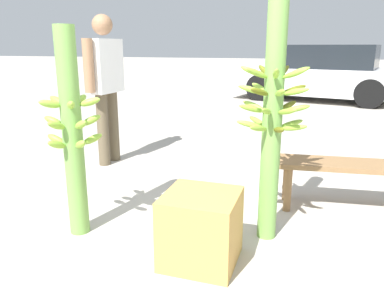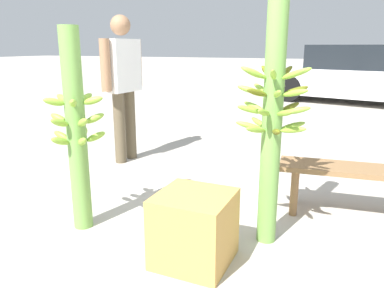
{
  "view_description": "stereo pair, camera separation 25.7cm",
  "coord_description": "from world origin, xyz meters",
  "px_view_note": "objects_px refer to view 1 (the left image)",
  "views": [
    {
      "loc": [
        0.83,
        -1.91,
        1.3
      ],
      "look_at": [
        0.07,
        0.46,
        0.65
      ],
      "focal_mm": 35.0,
      "sensor_mm": 36.0,
      "label": 1
    },
    {
      "loc": [
        1.07,
        -1.81,
        1.3
      ],
      "look_at": [
        0.07,
        0.46,
        0.65
      ],
      "focal_mm": 35.0,
      "sensor_mm": 36.0,
      "label": 2
    }
  ],
  "objects_px": {
    "produce_crate": "(201,228)",
    "parked_car": "(321,74)",
    "vendor_person": "(105,78)",
    "market_bench": "(364,171)",
    "banana_stalk_center": "(272,117)",
    "banana_stalk_left": "(72,133)"
  },
  "relations": [
    {
      "from": "produce_crate",
      "to": "parked_car",
      "type": "bearing_deg",
      "value": 84.62
    },
    {
      "from": "vendor_person",
      "to": "produce_crate",
      "type": "bearing_deg",
      "value": 48.04
    },
    {
      "from": "market_bench",
      "to": "banana_stalk_center",
      "type": "bearing_deg",
      "value": -142.37
    },
    {
      "from": "vendor_person",
      "to": "market_bench",
      "type": "bearing_deg",
      "value": 82.3
    },
    {
      "from": "vendor_person",
      "to": "market_bench",
      "type": "height_order",
      "value": "vendor_person"
    },
    {
      "from": "banana_stalk_center",
      "to": "produce_crate",
      "type": "bearing_deg",
      "value": -128.46
    },
    {
      "from": "banana_stalk_center",
      "to": "produce_crate",
      "type": "height_order",
      "value": "banana_stalk_center"
    },
    {
      "from": "banana_stalk_left",
      "to": "vendor_person",
      "type": "relative_size",
      "value": 0.88
    },
    {
      "from": "banana_stalk_left",
      "to": "banana_stalk_center",
      "type": "xyz_separation_m",
      "value": [
        1.29,
        0.35,
        0.12
      ]
    },
    {
      "from": "banana_stalk_left",
      "to": "banana_stalk_center",
      "type": "bearing_deg",
      "value": 15.03
    },
    {
      "from": "banana_stalk_left",
      "to": "market_bench",
      "type": "bearing_deg",
      "value": 27.08
    },
    {
      "from": "parked_car",
      "to": "produce_crate",
      "type": "bearing_deg",
      "value": -173.6
    },
    {
      "from": "market_bench",
      "to": "parked_car",
      "type": "height_order",
      "value": "parked_car"
    },
    {
      "from": "parked_car",
      "to": "banana_stalk_center",
      "type": "bearing_deg",
      "value": -171.2
    },
    {
      "from": "banana_stalk_center",
      "to": "market_bench",
      "type": "height_order",
      "value": "banana_stalk_center"
    },
    {
      "from": "banana_stalk_center",
      "to": "vendor_person",
      "type": "xyz_separation_m",
      "value": [
        -1.94,
        1.2,
        0.11
      ]
    },
    {
      "from": "vendor_person",
      "to": "produce_crate",
      "type": "distance_m",
      "value": 2.4
    },
    {
      "from": "banana_stalk_center",
      "to": "banana_stalk_left",
      "type": "bearing_deg",
      "value": -164.97
    },
    {
      "from": "banana_stalk_center",
      "to": "market_bench",
      "type": "relative_size",
      "value": 1.12
    },
    {
      "from": "market_bench",
      "to": "vendor_person",
      "type": "bearing_deg",
      "value": 161.67
    },
    {
      "from": "vendor_person",
      "to": "parked_car",
      "type": "bearing_deg",
      "value": 163.3
    },
    {
      "from": "banana_stalk_left",
      "to": "vendor_person",
      "type": "xyz_separation_m",
      "value": [
        -0.65,
        1.55,
        0.23
      ]
    }
  ]
}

